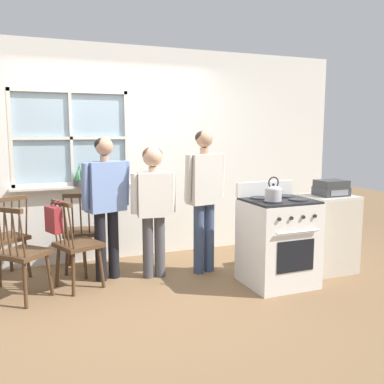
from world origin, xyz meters
The scene contains 15 objects.
ground_plane centered at (0.00, 0.00, 0.00)m, with size 16.00×16.00×0.00m, color brown.
wall_back centered at (0.04, 1.40, 1.33)m, with size 6.40×0.16×2.70m.
chair_by_window centered at (-0.63, 0.46, 0.45)m, with size 0.53×0.54×0.94m.
chair_near_wall centered at (-1.33, 1.03, 0.45)m, with size 0.57×0.57×0.94m.
chair_center_cluster centered at (-1.17, 0.33, 0.45)m, with size 0.58×0.58×0.94m.
chair_near_stove centered at (-0.50, 1.02, 0.45)m, with size 0.50×0.48×0.94m.
person_elderly_left centered at (-0.29, 0.61, 0.95)m, with size 0.57×0.32×1.57m.
person_teen_center centered at (0.21, 0.49, 0.90)m, with size 0.51×0.25×1.47m.
person_adult_right centered at (0.80, 0.43, 0.99)m, with size 0.54×0.27×1.64m.
stove centered at (1.38, -0.22, 0.47)m, with size 0.70×0.68×1.08m.
kettle centered at (1.23, -0.35, 1.02)m, with size 0.21×0.17×0.25m.
potted_plant centered at (-0.47, 1.31, 1.07)m, with size 0.15×0.15×0.30m.
handbag centered at (-0.85, 0.38, 0.77)m, with size 0.24×0.24×0.31m.
side_counter centered at (2.18, -0.05, 0.45)m, with size 0.55×0.50×0.90m.
stereo centered at (2.18, -0.08, 0.99)m, with size 0.34×0.29×0.18m.
Camera 1 is at (-1.13, -4.00, 1.64)m, focal length 40.00 mm.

